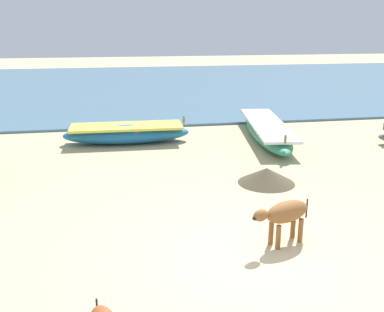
% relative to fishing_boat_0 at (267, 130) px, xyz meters
% --- Properties ---
extents(ground, '(80.00, 80.00, 0.00)m').
position_rel_fishing_boat_0_xyz_m(ground, '(-2.41, -6.48, -0.26)').
color(ground, '#CCB789').
extents(sea_water, '(60.00, 20.00, 0.08)m').
position_rel_fishing_boat_0_xyz_m(sea_water, '(-2.41, 11.94, -0.22)').
color(sea_water, slate).
rests_on(sea_water, ground).
extents(fishing_boat_0, '(1.67, 4.96, 0.68)m').
position_rel_fishing_boat_0_xyz_m(fishing_boat_0, '(0.00, 0.00, 0.00)').
color(fishing_boat_0, '#338C66').
rests_on(fishing_boat_0, ground).
extents(fishing_boat_4, '(3.54, 1.13, 0.72)m').
position_rel_fishing_boat_0_xyz_m(fishing_boat_4, '(-4.04, 0.24, 0.02)').
color(fishing_boat_4, '#1E669E').
rests_on(fishing_boat_4, ground).
extents(calf_near_brown, '(1.04, 0.56, 0.69)m').
position_rel_fishing_boat_0_xyz_m(calf_near_brown, '(-1.88, -6.14, 0.24)').
color(calf_near_brown, brown).
rests_on(calf_near_brown, ground).
extents(debris_pile_0, '(1.30, 1.30, 0.33)m').
position_rel_fishing_boat_0_xyz_m(debris_pile_0, '(-1.25, -3.55, -0.09)').
color(debris_pile_0, brown).
rests_on(debris_pile_0, ground).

